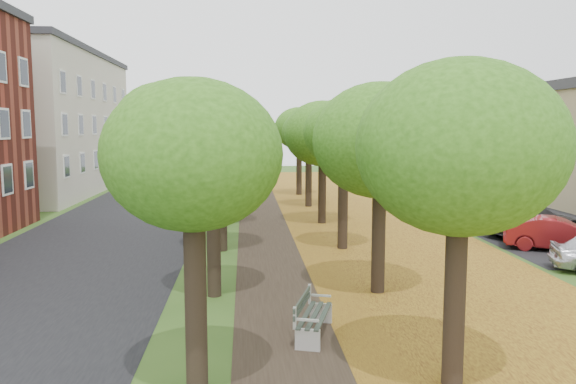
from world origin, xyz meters
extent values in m
cube|color=black|center=(-7.50, 15.00, 0.00)|extent=(8.00, 70.00, 0.01)
cube|color=black|center=(0.00, 15.00, 0.00)|extent=(3.20, 70.00, 0.01)
cube|color=#AA821F|center=(5.00, 15.00, 0.01)|extent=(7.50, 70.00, 0.01)
cube|color=black|center=(13.50, 16.00, 0.00)|extent=(9.00, 16.00, 0.01)
cylinder|color=black|center=(-2.20, 0.00, 1.68)|extent=(0.40, 0.40, 3.37)
ellipsoid|color=#2A5912|center=(-2.20, 0.00, 4.52)|extent=(3.54, 3.54, 3.01)
cylinder|color=black|center=(-2.20, 6.00, 1.68)|extent=(0.40, 0.40, 3.37)
ellipsoid|color=#2A5912|center=(-2.20, 6.00, 4.52)|extent=(3.54, 3.54, 3.01)
cylinder|color=black|center=(-2.20, 12.00, 1.68)|extent=(0.40, 0.40, 3.37)
ellipsoid|color=#2A5912|center=(-2.20, 12.00, 4.52)|extent=(3.54, 3.54, 3.01)
cylinder|color=black|center=(-2.20, 18.00, 1.68)|extent=(0.40, 0.40, 3.37)
ellipsoid|color=#2A5912|center=(-2.20, 18.00, 4.52)|extent=(3.54, 3.54, 3.01)
cylinder|color=black|center=(-2.20, 24.00, 1.68)|extent=(0.40, 0.40, 3.37)
ellipsoid|color=#2A5912|center=(-2.20, 24.00, 4.52)|extent=(3.54, 3.54, 3.01)
cylinder|color=black|center=(-2.20, 30.00, 1.68)|extent=(0.40, 0.40, 3.37)
ellipsoid|color=#2A5912|center=(-2.20, 30.00, 4.52)|extent=(3.54, 3.54, 3.01)
cylinder|color=black|center=(2.60, 0.00, 1.68)|extent=(0.40, 0.40, 3.37)
ellipsoid|color=#2A5912|center=(2.60, 0.00, 4.52)|extent=(3.54, 3.54, 3.01)
cylinder|color=black|center=(2.60, 6.00, 1.68)|extent=(0.40, 0.40, 3.37)
ellipsoid|color=#2A5912|center=(2.60, 6.00, 4.52)|extent=(3.54, 3.54, 3.01)
cylinder|color=black|center=(2.60, 12.00, 1.68)|extent=(0.40, 0.40, 3.37)
ellipsoid|color=#2A5912|center=(2.60, 12.00, 4.52)|extent=(3.54, 3.54, 3.01)
cylinder|color=black|center=(2.60, 18.00, 1.68)|extent=(0.40, 0.40, 3.37)
ellipsoid|color=#2A5912|center=(2.60, 18.00, 4.52)|extent=(3.54, 3.54, 3.01)
cylinder|color=black|center=(2.60, 24.00, 1.68)|extent=(0.40, 0.40, 3.37)
ellipsoid|color=#2A5912|center=(2.60, 24.00, 4.52)|extent=(3.54, 3.54, 3.01)
cylinder|color=black|center=(2.60, 30.00, 1.68)|extent=(0.40, 0.40, 3.37)
ellipsoid|color=#2A5912|center=(2.60, 30.00, 4.52)|extent=(3.54, 3.54, 3.01)
cube|color=beige|center=(-17.00, 33.00, 5.00)|extent=(10.00, 20.00, 10.00)
cube|color=#2D2D33|center=(-17.00, 33.00, 10.20)|extent=(10.30, 20.30, 0.40)
cube|color=#2C372E|center=(0.30, 2.66, 0.50)|extent=(1.07, 2.06, 0.04)
cube|color=#2C372E|center=(0.03, 2.74, 0.80)|extent=(0.62, 1.92, 0.29)
cube|color=silver|center=(0.04, 1.79, 0.25)|extent=(0.55, 0.23, 0.50)
cube|color=silver|center=(0.57, 3.53, 0.25)|extent=(0.55, 0.23, 0.50)
cube|color=silver|center=(0.04, 1.79, 0.70)|extent=(0.50, 0.21, 0.04)
cube|color=silver|center=(0.57, 3.53, 0.70)|extent=(0.50, 0.21, 0.04)
imported|color=maroon|center=(11.00, 10.99, 0.65)|extent=(4.19, 2.93, 1.31)
imported|color=#343339|center=(11.55, 14.03, 0.69)|extent=(5.12, 3.40, 1.38)
imported|color=silver|center=(11.54, 19.76, 0.69)|extent=(5.18, 2.75, 1.38)
camera|label=1|loc=(-1.30, -9.91, 4.87)|focal=35.00mm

